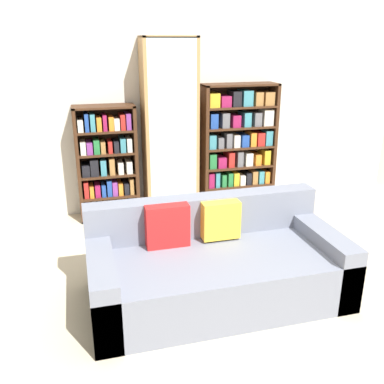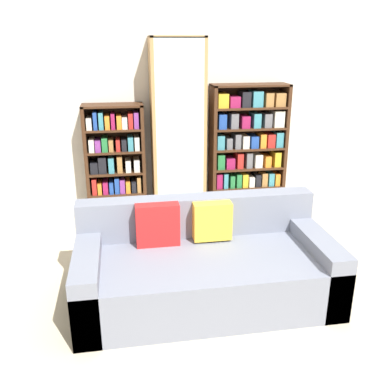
{
  "view_description": "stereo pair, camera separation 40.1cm",
  "coord_description": "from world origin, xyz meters",
  "px_view_note": "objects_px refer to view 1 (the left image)",
  "views": [
    {
      "loc": [
        -1.13,
        -2.36,
        2.04
      ],
      "look_at": [
        -0.06,
        1.56,
        0.6
      ],
      "focal_mm": 40.0,
      "sensor_mm": 36.0,
      "label": 1
    },
    {
      "loc": [
        -0.74,
        -2.45,
        2.04
      ],
      "look_at": [
        -0.06,
        1.56,
        0.6
      ],
      "focal_mm": 40.0,
      "sensor_mm": 36.0,
      "label": 2
    }
  ],
  "objects_px": {
    "bookshelf_left": "(107,165)",
    "bookshelf_right": "(238,147)",
    "display_cabinet": "(170,130)",
    "wine_bottle": "(219,210)",
    "couch": "(215,266)"
  },
  "relations": [
    {
      "from": "bookshelf_right",
      "to": "wine_bottle",
      "type": "xyz_separation_m",
      "value": [
        -0.41,
        -0.51,
        -0.62
      ]
    },
    {
      "from": "display_cabinet",
      "to": "bookshelf_right",
      "type": "relative_size",
      "value": 1.35
    },
    {
      "from": "display_cabinet",
      "to": "wine_bottle",
      "type": "relative_size",
      "value": 5.71
    },
    {
      "from": "bookshelf_left",
      "to": "display_cabinet",
      "type": "distance_m",
      "value": 0.85
    },
    {
      "from": "bookshelf_left",
      "to": "bookshelf_right",
      "type": "xyz_separation_m",
      "value": [
        1.64,
        -0.0,
        0.12
      ]
    },
    {
      "from": "couch",
      "to": "bookshelf_left",
      "type": "relative_size",
      "value": 1.52
    },
    {
      "from": "display_cabinet",
      "to": "bookshelf_left",
      "type": "bearing_deg",
      "value": 178.82
    },
    {
      "from": "bookshelf_right",
      "to": "wine_bottle",
      "type": "bearing_deg",
      "value": -128.66
    },
    {
      "from": "bookshelf_left",
      "to": "bookshelf_right",
      "type": "bearing_deg",
      "value": -0.02
    },
    {
      "from": "display_cabinet",
      "to": "bookshelf_right",
      "type": "xyz_separation_m",
      "value": [
        0.88,
        0.02,
        -0.27
      ]
    },
    {
      "from": "couch",
      "to": "display_cabinet",
      "type": "bearing_deg",
      "value": 88.22
    },
    {
      "from": "bookshelf_left",
      "to": "display_cabinet",
      "type": "height_order",
      "value": "display_cabinet"
    },
    {
      "from": "display_cabinet",
      "to": "wine_bottle",
      "type": "distance_m",
      "value": 1.12
    },
    {
      "from": "bookshelf_left",
      "to": "display_cabinet",
      "type": "relative_size",
      "value": 0.65
    },
    {
      "from": "display_cabinet",
      "to": "bookshelf_right",
      "type": "distance_m",
      "value": 0.92
    }
  ]
}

